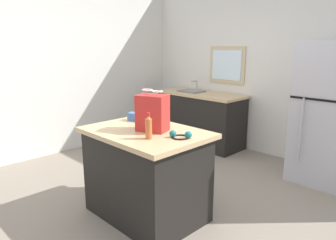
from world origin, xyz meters
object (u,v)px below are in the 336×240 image
small_box (136,117)px  bottle (149,127)px  ear_defenders (180,135)px  shopping_bag (152,113)px  refrigerator (334,114)px  kitchen_island (146,173)px

small_box → bottle: 0.69m
ear_defenders → shopping_bag: bearing=-178.1°
refrigerator → shopping_bag: refrigerator is taller
ear_defenders → refrigerator: bearing=75.1°
kitchen_island → bottle: 0.61m
shopping_bag → small_box: 0.47m
refrigerator → small_box: bearing=-124.1°
small_box → ear_defenders: small_box is taller
kitchen_island → ear_defenders: bearing=7.5°
kitchen_island → shopping_bag: 0.61m
small_box → bottle: size_ratio=0.65×
kitchen_island → refrigerator: refrigerator is taller
kitchen_island → shopping_bag: (0.06, 0.04, 0.61)m
kitchen_island → refrigerator: size_ratio=0.67×
shopping_bag → small_box: shopping_bag is taller
refrigerator → small_box: size_ratio=11.39×
shopping_bag → kitchen_island: bearing=-144.1°
kitchen_island → refrigerator: bearing=65.8°
small_box → ear_defenders: 0.78m
ear_defenders → small_box: bearing=170.7°
refrigerator → ear_defenders: bearing=-104.9°
shopping_bag → bottle: size_ratio=1.67×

